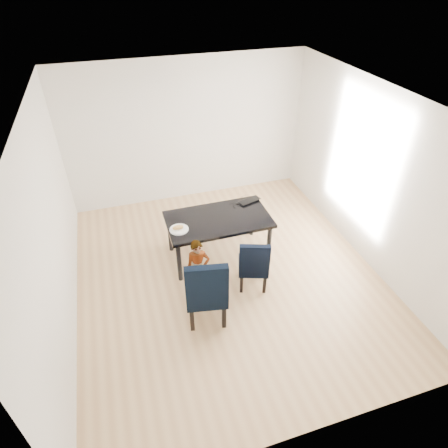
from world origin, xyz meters
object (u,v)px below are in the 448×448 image
object	(u,v)px
chair_left	(206,287)
chair_right	(253,262)
dining_table	(218,237)
plate	(179,229)
child	(198,268)
laptop	(248,199)

from	to	relation	value
chair_left	chair_right	bearing A→B (deg)	35.95
dining_table	chair_right	world-z (taller)	chair_right
dining_table	plate	xyz separation A→B (m)	(-0.64, -0.11, 0.38)
child	chair_right	bearing A→B (deg)	-0.08
chair_left	laptop	distance (m)	1.90
dining_table	chair_right	xyz separation A→B (m)	(0.30, -0.78, 0.07)
chair_left	plate	xyz separation A→B (m)	(-0.12, 1.05, 0.20)
chair_left	plate	distance (m)	1.08
chair_left	child	world-z (taller)	chair_left
dining_table	plate	size ratio (longest dim) A/B	5.66
chair_right	laptop	world-z (taller)	chair_right
dining_table	child	distance (m)	0.86
laptop	chair_right	bearing A→B (deg)	57.54
chair_right	plate	distance (m)	1.19
dining_table	child	bearing A→B (deg)	-126.15
child	plate	xyz separation A→B (m)	(-0.13, 0.58, 0.30)
plate	chair_right	bearing A→B (deg)	-35.59
chair_left	chair_right	size ratio (longest dim) A/B	1.25
chair_right	plate	bearing A→B (deg)	163.46
chair_left	laptop	bearing A→B (deg)	63.90
dining_table	chair_left	xyz separation A→B (m)	(-0.52, -1.16, 0.18)
dining_table	chair_left	distance (m)	1.29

